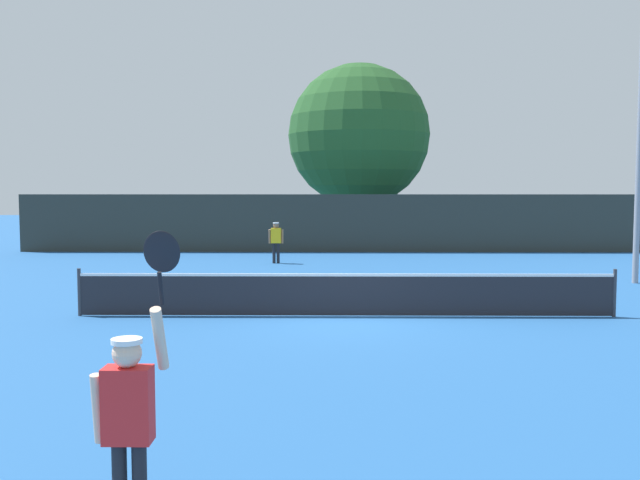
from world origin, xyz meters
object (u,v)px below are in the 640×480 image
(player_serving, at_px, (130,408))
(parked_car_near, at_px, (376,227))
(large_tree, at_px, (359,135))
(parked_car_mid, at_px, (452,225))
(player_receiving, at_px, (276,238))
(tennis_ball, at_px, (265,310))

(player_serving, distance_m, parked_car_near, 32.08)
(parked_car_near, bearing_deg, player_serving, -100.79)
(large_tree, height_order, parked_car_near, large_tree)
(player_serving, height_order, parked_car_mid, player_serving)
(parked_car_mid, bearing_deg, parked_car_near, -156.90)
(player_serving, relative_size, parked_car_mid, 0.59)
(parked_car_near, bearing_deg, player_receiving, -116.09)
(player_serving, bearing_deg, parked_car_mid, 75.65)
(player_receiving, relative_size, tennis_ball, 23.06)
(tennis_ball, distance_m, parked_car_mid, 24.92)
(tennis_ball, distance_m, large_tree, 21.62)
(player_serving, relative_size, large_tree, 0.27)
(player_receiving, bearing_deg, large_tree, -109.54)
(player_receiving, xyz_separation_m, parked_car_near, (4.59, 10.92, -0.18))
(tennis_ball, bearing_deg, parked_car_mid, 69.94)
(player_serving, bearing_deg, large_tree, 84.07)
(large_tree, height_order, parked_car_mid, large_tree)
(tennis_ball, bearing_deg, player_receiving, 92.87)
(parked_car_near, bearing_deg, large_tree, -147.58)
(player_receiving, xyz_separation_m, large_tree, (3.63, 10.23, 4.71))
(player_receiving, bearing_deg, player_serving, 91.09)
(large_tree, bearing_deg, parked_car_mid, 26.92)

